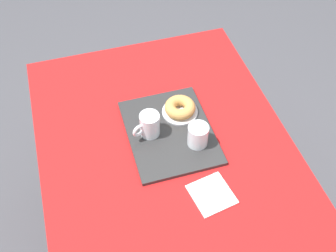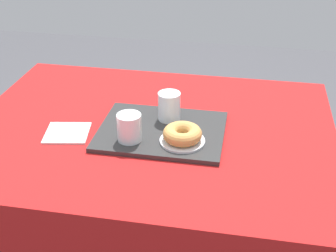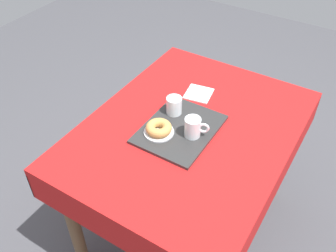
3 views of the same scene
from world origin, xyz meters
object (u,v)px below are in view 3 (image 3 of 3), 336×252
paper_napkin (199,94)px  water_glass_near (174,106)px  dining_table (189,144)px  tea_mug_left (193,128)px  sugar_donut_left (159,128)px  donut_plate_left (159,132)px  serving_tray (180,129)px

paper_napkin → water_glass_near: bearing=174.1°
dining_table → tea_mug_left: 0.18m
dining_table → paper_napkin: paper_napkin is taller
dining_table → sugar_donut_left: size_ratio=10.06×
donut_plate_left → water_glass_near: bearing=5.7°
donut_plate_left → dining_table: bearing=-37.7°
sugar_donut_left → paper_napkin: bearing=-0.9°
tea_mug_left → dining_table: bearing=37.8°
dining_table → sugar_donut_left: 0.21m
donut_plate_left → paper_napkin: (0.37, -0.01, -0.02)m
serving_tray → dining_table: bearing=-33.4°
dining_table → paper_napkin: (0.25, 0.09, 0.11)m
donut_plate_left → paper_napkin: size_ratio=1.02×
dining_table → donut_plate_left: size_ratio=8.62×
water_glass_near → donut_plate_left: size_ratio=0.62×
water_glass_near → paper_napkin: water_glass_near is taller
serving_tray → sugar_donut_left: 0.10m
serving_tray → tea_mug_left: tea_mug_left is taller
water_glass_near → paper_napkin: size_ratio=0.63×
serving_tray → tea_mug_left: bearing=-98.4°
dining_table → water_glass_near: bearing=71.2°
tea_mug_left → paper_napkin: size_ratio=0.80×
serving_tray → water_glass_near: water_glass_near is taller
sugar_donut_left → tea_mug_left: bearing=-64.5°
dining_table → tea_mug_left: (-0.06, -0.04, 0.17)m
dining_table → serving_tray: size_ratio=3.01×
donut_plate_left → sugar_donut_left: size_ratio=1.17×
dining_table → water_glass_near: (0.04, 0.11, 0.16)m
tea_mug_left → donut_plate_left: bearing=115.5°
dining_table → sugar_donut_left: bearing=142.3°
water_glass_near → donut_plate_left: water_glass_near is taller
serving_tray → donut_plate_left: size_ratio=2.87×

